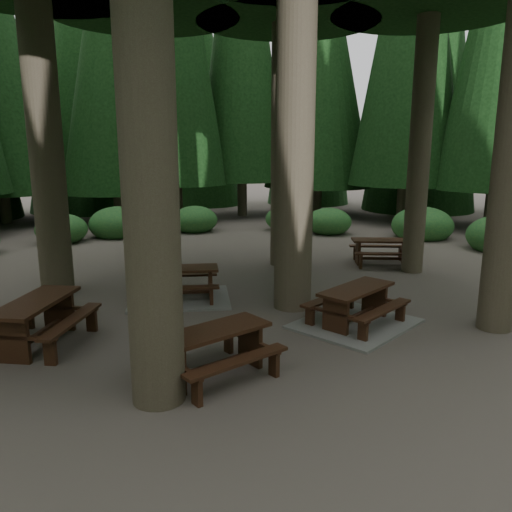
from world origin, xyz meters
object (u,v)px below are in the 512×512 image
object	(u,v)px
picnic_table_d	(382,248)
picnic_table_e	(214,345)
picnic_table_a	(356,312)
picnic_table_c	(180,289)
picnic_table_b	(37,315)

from	to	relation	value
picnic_table_d	picnic_table_e	distance (m)	9.02
picnic_table_a	picnic_table_c	size ratio (longest dim) A/B	1.09
picnic_table_d	picnic_table_e	xyz separation A→B (m)	(-7.03, -5.65, 0.00)
picnic_table_a	picnic_table_e	world-z (taller)	picnic_table_a
picnic_table_a	picnic_table_d	size ratio (longest dim) A/B	1.32
picnic_table_d	picnic_table_e	bearing A→B (deg)	-117.38
picnic_table_b	picnic_table_d	bearing A→B (deg)	-43.89
picnic_table_b	picnic_table_d	size ratio (longest dim) A/B	1.12
picnic_table_a	picnic_table_e	distance (m)	3.57
picnic_table_a	picnic_table_e	size ratio (longest dim) A/B	1.35
picnic_table_b	picnic_table_d	world-z (taller)	picnic_table_b
picnic_table_a	picnic_table_b	bearing A→B (deg)	142.87
picnic_table_a	picnic_table_c	bearing A→B (deg)	108.54
picnic_table_c	picnic_table_d	xyz separation A→B (m)	(6.66, 1.44, 0.25)
picnic_table_c	picnic_table_d	distance (m)	6.82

